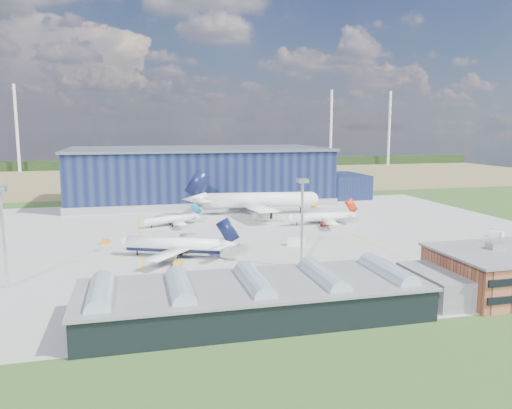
# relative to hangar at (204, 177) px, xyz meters

# --- Properties ---
(ground) EXTENTS (600.00, 600.00, 0.00)m
(ground) POSITION_rel_hangar_xyz_m (-2.81, -94.80, -11.62)
(ground) COLOR #2B471A
(ground) RESTS_ON ground
(apron) EXTENTS (220.00, 160.00, 0.08)m
(apron) POSITION_rel_hangar_xyz_m (-2.81, -84.80, -11.59)
(apron) COLOR #9D9D98
(apron) RESTS_ON ground
(farmland) EXTENTS (600.00, 220.00, 0.01)m
(farmland) POSITION_rel_hangar_xyz_m (-2.81, 125.20, -11.62)
(farmland) COLOR olive
(farmland) RESTS_ON ground
(treeline) EXTENTS (600.00, 8.00, 8.00)m
(treeline) POSITION_rel_hangar_xyz_m (-2.81, 205.20, -7.62)
(treeline) COLOR black
(treeline) RESTS_ON ground
(hangar) EXTENTS (145.00, 62.00, 26.10)m
(hangar) POSITION_rel_hangar_xyz_m (0.00, 0.00, 0.00)
(hangar) COLOR #101636
(hangar) RESTS_ON ground
(glass_concourse) EXTENTS (78.00, 23.00, 8.60)m
(glass_concourse) POSITION_rel_hangar_xyz_m (-9.26, -154.80, -7.93)
(glass_concourse) COLOR black
(glass_concourse) RESTS_ON ground
(light_mast_west) EXTENTS (2.60, 2.60, 23.00)m
(light_mast_west) POSITION_rel_hangar_xyz_m (-62.81, -124.80, 3.82)
(light_mast_west) COLOR silver
(light_mast_west) RESTS_ON ground
(light_mast_center) EXTENTS (2.60, 2.60, 23.00)m
(light_mast_center) POSITION_rel_hangar_xyz_m (7.19, -124.80, 3.82)
(light_mast_center) COLOR silver
(light_mast_center) RESTS_ON ground
(airliner_navy) EXTENTS (45.50, 45.11, 11.37)m
(airliner_navy) POSITION_rel_hangar_xyz_m (-23.93, -106.80, -5.93)
(airliner_navy) COLOR white
(airliner_navy) RESTS_ON ground
(airliner_red) EXTENTS (29.27, 28.65, 9.39)m
(airliner_red) POSITION_rel_hangar_xyz_m (32.44, -72.84, -6.92)
(airliner_red) COLOR white
(airliner_red) RESTS_ON ground
(airliner_widebody) EXTENTS (64.16, 63.10, 18.60)m
(airliner_widebody) POSITION_rel_hangar_xyz_m (15.99, -45.08, -2.32)
(airliner_widebody) COLOR white
(airliner_widebody) RESTS_ON ground
(airliner_regional) EXTENTS (30.06, 29.75, 7.72)m
(airliner_regional) POSITION_rel_hangar_xyz_m (-21.40, -61.61, -7.76)
(airliner_regional) COLOR white
(airliner_regional) RESTS_ON ground
(gse_tug_a) EXTENTS (2.70, 3.67, 1.37)m
(gse_tug_a) POSITION_rel_hangar_xyz_m (-23.84, -116.30, -10.93)
(gse_tug_a) COLOR orange
(gse_tug_a) RESTS_ON ground
(gse_tug_b) EXTENTS (2.74, 3.43, 1.30)m
(gse_tug_b) POSITION_rel_hangar_xyz_m (-43.31, -85.23, -10.97)
(gse_tug_b) COLOR orange
(gse_tug_b) RESTS_ON ground
(gse_van_a) EXTENTS (5.76, 4.01, 2.31)m
(gse_van_a) POSITION_rel_hangar_xyz_m (13.48, -101.97, -10.46)
(gse_van_a) COLOR white
(gse_van_a) RESTS_ON ground
(gse_cart_a) EXTENTS (2.55, 3.12, 1.17)m
(gse_cart_a) POSITION_rel_hangar_xyz_m (32.57, -75.00, -11.03)
(gse_cart_a) COLOR white
(gse_cart_a) RESTS_ON ground
(gse_van_b) EXTENTS (3.75, 4.86, 2.03)m
(gse_van_b) POSITION_rel_hangar_xyz_m (81.00, -107.07, -10.60)
(gse_van_b) COLOR white
(gse_van_b) RESTS_ON ground
(gse_tug_c) EXTENTS (2.62, 3.50, 1.37)m
(gse_tug_c) POSITION_rel_hangar_xyz_m (44.89, -33.46, -10.93)
(gse_tug_c) COLOR orange
(gse_tug_c) RESTS_ON ground
(gse_van_c) EXTENTS (6.02, 4.46, 2.61)m
(gse_van_c) POSITION_rel_hangar_xyz_m (57.09, -140.80, -10.31)
(gse_van_c) COLOR white
(gse_van_c) RESTS_ON ground
(car_a) EXTENTS (3.93, 2.62, 1.24)m
(car_a) POSITION_rel_hangar_xyz_m (69.16, -123.75, -10.99)
(car_a) COLOR #99999E
(car_a) RESTS_ON ground
(car_b) EXTENTS (4.24, 2.23, 1.33)m
(car_b) POSITION_rel_hangar_xyz_m (17.61, -142.80, -10.95)
(car_b) COLOR #99999E
(car_b) RESTS_ON ground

